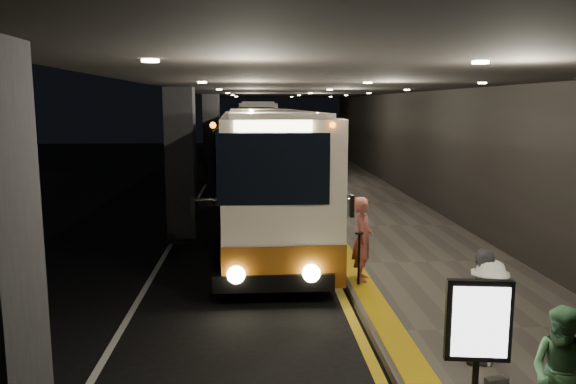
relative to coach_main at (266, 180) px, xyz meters
name	(u,v)px	position (x,y,z in m)	size (l,w,h in m)	color
ground	(230,283)	(-0.92, -4.09, -1.75)	(90.00, 90.00, 0.00)	black
lane_line_white	(178,233)	(-2.72, 0.91, -1.75)	(0.12, 50.00, 0.01)	silver
kerb_stripe_yellow	(312,231)	(1.43, 0.91, -1.75)	(0.18, 50.00, 0.01)	gold
sidewalk	(388,228)	(3.83, 0.91, -1.68)	(4.50, 50.00, 0.15)	#514C44
tactile_strip	(328,226)	(1.93, 0.91, -1.59)	(0.50, 50.00, 0.01)	gold
terminal_wall	(462,134)	(6.08, 0.91, 1.25)	(0.10, 50.00, 6.00)	black
support_columns	(181,166)	(-2.42, -0.09, 0.45)	(0.80, 24.80, 4.40)	black
canopy	(318,81)	(1.58, 0.91, 2.85)	(9.00, 50.00, 0.40)	black
coach_main	(266,180)	(0.00, 0.00, 0.00)	(2.83, 11.78, 3.65)	beige
coach_second	(258,149)	(-0.14, 11.80, -0.02)	(2.56, 11.51, 3.61)	beige
coach_third	(256,130)	(-0.12, 28.37, 0.16)	(2.86, 12.67, 3.97)	beige
passenger_boarding	(363,239)	(1.96, -4.50, -0.68)	(0.67, 0.44, 1.83)	#B96056
passenger_waiting_green	(563,375)	(3.08, -10.42, -0.82)	(0.76, 0.47, 1.56)	#417549
passenger_waiting_white	(488,312)	(3.04, -8.49, -0.82)	(1.01, 0.47, 1.56)	white
passenger_waiting_grey	(482,305)	(2.97, -8.44, -0.73)	(1.02, 0.52, 1.73)	#535258
info_sign	(479,324)	(2.36, -9.75, -0.47)	(0.80, 0.22, 1.68)	black
stanchion_post	(359,259)	(1.83, -4.81, -1.04)	(0.05, 0.05, 1.12)	black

